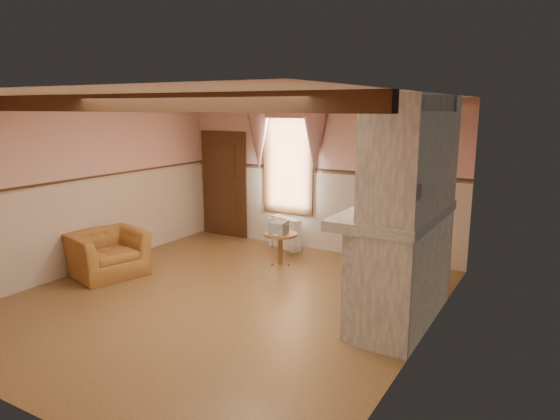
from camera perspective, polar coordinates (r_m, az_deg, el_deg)
The scene contains 26 objects.
floor at distance 7.17m, azimuth -6.68°, elevation -10.11°, with size 5.50×6.00×0.01m, color brown.
ceiling at distance 6.66m, azimuth -7.26°, elevation 12.86°, with size 5.50×6.00×0.01m, color silver.
wall_back at distance 9.31m, azimuth 4.26°, elevation 3.93°, with size 5.50×0.02×2.80m, color #CB968D.
wall_front at distance 4.81m, azimuth -29.11°, elevation -4.95°, with size 5.50×0.02×2.80m, color #CB968D.
wall_left at distance 8.70m, azimuth -21.58°, elevation 2.59°, with size 0.02×6.00×2.80m, color #CB968D.
wall_right at distance 5.59m, azimuth 16.15°, elevation -1.74°, with size 0.02×6.00×2.80m, color #CB968D.
wainscot at distance 6.93m, azimuth -6.83°, elevation -4.34°, with size 5.50×6.00×1.50m, color beige, non-canonical shape.
chair_rail at distance 6.76m, azimuth -6.98°, elevation 1.78°, with size 5.50×6.00×0.08m, color black, non-canonical shape.
firebox at distance 6.62m, azimuth 10.63°, elevation -7.97°, with size 0.20×0.95×0.90m, color black.
armchair at distance 8.46m, azimuth -19.15°, elevation -4.73°, with size 1.09×0.96×0.71m, color #9E662D.
side_table at distance 8.55m, azimuth 0.06°, elevation -4.45°, with size 0.57×0.57×0.55m, color brown.
book_stack at distance 8.44m, azimuth -0.16°, elevation -2.04°, with size 0.26×0.32×0.20m, color #B7AD8C.
radiator at distance 9.49m, azimuth 0.69°, elevation -2.66°, with size 0.70×0.18×0.60m, color white.
bowl at distance 6.22m, azimuth 12.91°, elevation 0.33°, with size 0.33×0.33×0.08m, color brown.
mantel_clock at distance 7.03m, azimuth 15.07°, elevation 2.01°, with size 0.14×0.24×0.20m, color black.
oil_lamp at distance 6.56m, azimuth 13.94°, elevation 1.74°, with size 0.11×0.11×0.28m, color gold.
candle_red at distance 5.52m, azimuth 10.60°, elevation -0.59°, with size 0.06×0.06×0.16m, color maroon.
jar_yellow at distance 6.03m, azimuth 12.35°, elevation 0.19°, with size 0.06×0.06×0.12m, color gold.
fireplace at distance 6.24m, azimuth 14.63°, elevation -0.29°, with size 0.85×2.00×2.80m, color gray.
mantel at distance 6.30m, azimuth 13.04°, elevation -0.47°, with size 1.05×2.05×0.12m, color gray.
overmantel_mirror at distance 6.26m, azimuth 11.67°, elevation 5.17°, with size 0.06×1.44×1.04m, color silver.
door at distance 10.40m, azimuth -6.38°, elevation 2.76°, with size 1.10×0.10×2.10m, color black.
window at distance 9.53m, azimuth 0.95°, elevation 5.66°, with size 1.06×0.08×2.02m, color white.
window_drapes at distance 9.41m, azimuth 0.69°, elevation 9.24°, with size 1.30×0.14×1.40m, color gray.
ceiling_beam_front at distance 5.75m, azimuth -14.67°, elevation 11.78°, with size 5.50×0.18×0.20m, color black.
ceiling_beam_back at distance 7.65m, azimuth -1.66°, elevation 12.04°, with size 5.50×0.18×0.20m, color black.
Camera 1 is at (4.04, -5.29, 2.66)m, focal length 32.00 mm.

